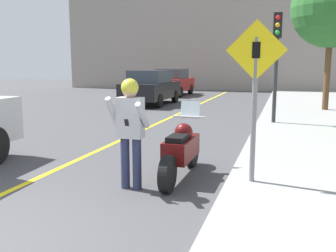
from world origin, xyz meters
TOP-DOWN VIEW (x-y plane):
  - road_center_line at (-0.60, 6.00)m, footprint 0.12×36.00m
  - building_backdrop at (0.00, 26.00)m, footprint 28.00×1.20m
  - motorcycle at (1.77, 3.26)m, footprint 0.62×2.16m
  - person_biker at (1.17, 2.46)m, footprint 0.59×0.48m
  - crossing_sign at (2.99, 3.03)m, footprint 0.91×0.08m
  - traffic_light at (3.12, 9.46)m, footprint 0.26×0.30m
  - street_tree at (5.02, 13.65)m, footprint 3.13×3.13m
  - parked_car_black at (-2.84, 14.43)m, footprint 1.88×4.20m
  - parked_car_red at (-3.44, 20.18)m, footprint 1.88×4.20m

SIDE VIEW (x-z plane):
  - road_center_line at x=-0.60m, z-range 0.00..0.01m
  - motorcycle at x=1.77m, z-range -0.15..1.13m
  - parked_car_black at x=-2.84m, z-range 0.02..1.70m
  - parked_car_red at x=-3.44m, z-range 0.02..1.70m
  - person_biker at x=1.17m, z-range 0.20..1.94m
  - crossing_sign at x=2.99m, z-range 0.38..2.87m
  - traffic_light at x=3.12m, z-range 0.80..4.19m
  - street_tree at x=5.02m, z-range 1.34..6.94m
  - building_backdrop at x=0.00m, z-range 0.00..9.64m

